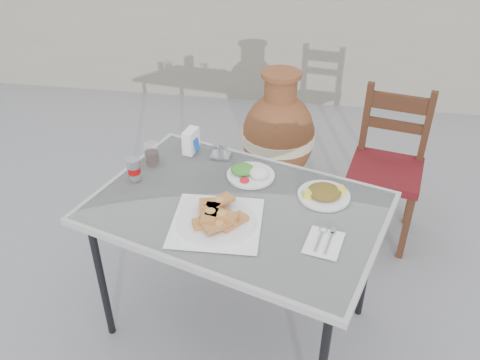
% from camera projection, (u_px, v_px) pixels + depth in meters
% --- Properties ---
extents(ground, '(80.00, 80.00, 0.00)m').
position_uv_depth(ground, '(272.00, 311.00, 2.47)').
color(ground, slate).
rests_on(ground, ground).
extents(cafe_table, '(1.32, 1.08, 0.70)m').
position_uv_depth(cafe_table, '(237.00, 214.00, 2.06)').
color(cafe_table, black).
rests_on(cafe_table, ground).
extents(pide_plate, '(0.35, 0.35, 0.07)m').
position_uv_depth(pide_plate, '(216.00, 216.00, 1.91)').
color(pide_plate, white).
rests_on(pide_plate, cafe_table).
extents(salad_rice_plate, '(0.21, 0.21, 0.05)m').
position_uv_depth(salad_rice_plate, '(250.00, 173.00, 2.19)').
color(salad_rice_plate, white).
rests_on(salad_rice_plate, cafe_table).
extents(salad_chopped_plate, '(0.21, 0.21, 0.05)m').
position_uv_depth(salad_chopped_plate, '(324.00, 193.00, 2.06)').
color(salad_chopped_plate, white).
rests_on(salad_chopped_plate, cafe_table).
extents(soda_can, '(0.06, 0.06, 0.10)m').
position_uv_depth(soda_can, '(134.00, 169.00, 2.15)').
color(soda_can, silver).
rests_on(soda_can, cafe_table).
extents(cola_glass, '(0.07, 0.07, 0.10)m').
position_uv_depth(cola_glass, '(152.00, 155.00, 2.26)').
color(cola_glass, white).
rests_on(cola_glass, cafe_table).
extents(napkin_holder, '(0.07, 0.10, 0.11)m').
position_uv_depth(napkin_holder, '(191.00, 141.00, 2.34)').
color(napkin_holder, white).
rests_on(napkin_holder, cafe_table).
extents(condiment_caddy, '(0.09, 0.08, 0.06)m').
position_uv_depth(condiment_caddy, '(221.00, 153.00, 2.32)').
color(condiment_caddy, silver).
rests_on(condiment_caddy, cafe_table).
extents(cutlery_napkin, '(0.16, 0.19, 0.01)m').
position_uv_depth(cutlery_napkin, '(324.00, 240.00, 1.84)').
color(cutlery_napkin, white).
rests_on(cutlery_napkin, cafe_table).
extents(chair, '(0.44, 0.44, 0.84)m').
position_uv_depth(chair, '(387.00, 166.00, 2.75)').
color(chair, '#341C0E').
rests_on(chair, ground).
extents(terracotta_urn, '(0.46, 0.46, 0.80)m').
position_uv_depth(terracotta_urn, '(278.00, 137.00, 3.15)').
color(terracotta_urn, brown).
rests_on(terracotta_urn, ground).
extents(back_wall, '(6.00, 0.25, 1.20)m').
position_uv_depth(back_wall, '(306.00, 30.00, 4.18)').
color(back_wall, gray).
rests_on(back_wall, ground).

